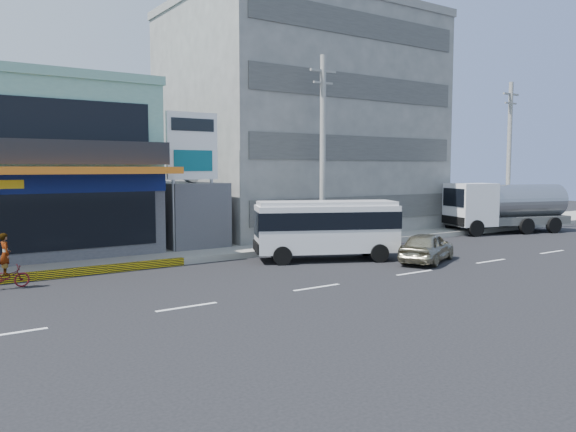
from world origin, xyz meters
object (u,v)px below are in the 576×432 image
object	(u,v)px
shop_building	(5,173)
utility_pole_near	(323,151)
minibus	(326,225)
concrete_building	(300,127)
utility_pole_far	(509,155)
sedan	(427,247)
tanker_truck	(503,206)
billboard	(192,154)
motorcycle_rider	(6,271)
satellite_dish	(187,181)

from	to	relation	value
shop_building	utility_pole_near	distance (m)	15.50
shop_building	minibus	size ratio (longest dim) A/B	1.83
utility_pole_near	concrete_building	bearing A→B (deg)	62.24
utility_pole_far	sedan	size ratio (longest dim) A/B	2.46
minibus	tanker_truck	xyz separation A→B (m)	(16.39, 2.07, 0.13)
shop_building	billboard	bearing A→B (deg)	-32.32
tanker_truck	concrete_building	bearing A→B (deg)	141.03
shop_building	tanker_truck	bearing A→B (deg)	-14.51
shop_building	concrete_building	distance (m)	18.28
motorcycle_rider	utility_pole_near	bearing A→B (deg)	5.24
shop_building	satellite_dish	bearing A→B (deg)	-20.21
concrete_building	minibus	world-z (taller)	concrete_building
shop_building	utility_pole_far	world-z (taller)	utility_pole_far
satellite_dish	minibus	distance (m)	7.86
sedan	motorcycle_rider	xyz separation A→B (m)	(-16.56, 4.51, -0.04)
tanker_truck	motorcycle_rider	world-z (taller)	tanker_truck
concrete_building	billboard	bearing A→B (deg)	-151.08
billboard	sedan	bearing A→B (deg)	-44.28
tanker_truck	motorcycle_rider	distance (m)	29.57
satellite_dish	tanker_truck	distance (m)	20.93
billboard	tanker_truck	xyz separation A→B (m)	(20.89, -2.60, -3.17)
shop_building	utility_pole_near	xyz separation A→B (m)	(14.00, -6.55, 1.15)
shop_building	utility_pole_far	xyz separation A→B (m)	(30.00, -6.55, 1.15)
billboard	minibus	size ratio (longest dim) A/B	1.02
billboard	sedan	size ratio (longest dim) A/B	1.70
motorcycle_rider	shop_building	bearing A→B (deg)	81.68
satellite_dish	minibus	bearing A→B (deg)	-58.29
shop_building	sedan	xyz separation A→B (m)	(15.40, -12.45, -3.31)
shop_building	billboard	xyz separation A→B (m)	(7.50, -4.75, 0.93)
concrete_building	motorcycle_rider	size ratio (longest dim) A/B	8.08
utility_pole_near	satellite_dish	bearing A→B (deg)	149.04
minibus	concrete_building	bearing A→B (deg)	60.20
billboard	minibus	xyz separation A→B (m)	(4.50, -4.68, -3.30)
billboard	motorcycle_rider	distance (m)	10.17
concrete_building	satellite_dish	distance (m)	11.30
sedan	motorcycle_rider	distance (m)	17.16
concrete_building	billboard	xyz separation A→B (m)	(-10.50, -5.80, -2.07)
concrete_building	utility_pole_near	xyz separation A→B (m)	(-4.00, -7.60, -1.85)
concrete_building	tanker_truck	distance (m)	14.35
shop_building	concrete_building	xyz separation A→B (m)	(18.00, 1.05, 3.00)
satellite_dish	sedan	xyz separation A→B (m)	(7.40, -9.50, -2.88)
minibus	motorcycle_rider	size ratio (longest dim) A/B	3.43
shop_building	sedan	world-z (taller)	shop_building
concrete_building	utility_pole_near	size ratio (longest dim) A/B	1.60
utility_pole_far	satellite_dish	bearing A→B (deg)	170.71
satellite_dish	concrete_building	bearing A→B (deg)	21.80
sedan	tanker_truck	bearing A→B (deg)	-93.33
concrete_building	minibus	size ratio (longest dim) A/B	2.36
shop_building	motorcycle_rider	xyz separation A→B (m)	(-1.16, -7.94, -3.34)
satellite_dish	billboard	size ratio (longest dim) A/B	0.22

